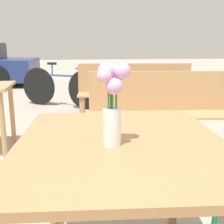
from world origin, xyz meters
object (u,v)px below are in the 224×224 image
at_px(flower_vase, 112,101).
at_px(bicycle, 62,87).
at_px(bench_middle, 171,111).
at_px(table_front, 121,161).
at_px(bench_near, 135,92).

height_order(flower_vase, bicycle, flower_vase).
distance_m(flower_vase, bench_middle, 1.84).
height_order(table_front, flower_vase, flower_vase).
bearing_deg(bicycle, flower_vase, -83.87).
height_order(table_front, bench_middle, bench_middle).
bearing_deg(flower_vase, bicycle, 96.13).
relative_size(bench_near, bicycle, 1.10).
bearing_deg(table_front, bicycle, 96.84).
height_order(bench_near, bicycle, bench_near).
bearing_deg(bicycle, bench_near, -48.47).
bearing_deg(flower_vase, bench_near, 76.59).
bearing_deg(table_front, bench_near, 77.25).
bearing_deg(flower_vase, table_front, 46.99).
height_order(table_front, bicycle, bicycle).
height_order(flower_vase, bench_middle, flower_vase).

